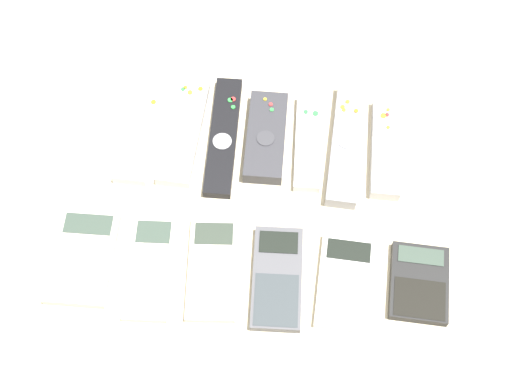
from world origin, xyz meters
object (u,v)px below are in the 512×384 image
object	(u,v)px
remote_2	(223,136)
remote_3	(266,137)
remote_6	(386,148)
calculator_4	(346,283)
remote_4	(308,142)
calculator_2	(212,269)
calculator_5	(419,283)
remote_5	(346,144)
calculator_1	(150,268)
calculator_0	(83,257)
calculator_3	(277,278)
remote_1	(184,132)
remote_0	(141,129)

from	to	relation	value
remote_2	remote_3	distance (m)	0.07
remote_6	calculator_4	distance (m)	0.24
remote_3	remote_4	world-z (taller)	remote_3
calculator_2	calculator_5	world-z (taller)	calculator_5
remote_3	calculator_2	size ratio (longest dim) A/B	0.98
remote_3	calculator_2	bearing A→B (deg)	-104.81
remote_6	remote_5	bearing A→B (deg)	179.55
calculator_1	remote_5	bearing A→B (deg)	37.48
remote_3	calculator_0	world-z (taller)	remote_3
calculator_4	calculator_5	world-z (taller)	calculator_5
calculator_0	calculator_3	bearing A→B (deg)	-1.96
remote_1	remote_6	bearing A→B (deg)	2.62
remote_0	remote_6	distance (m)	0.39
remote_2	remote_6	distance (m)	0.26
remote_2	remote_3	size ratio (longest dim) A/B	1.37
remote_6	calculator_0	bearing A→B (deg)	-152.28
remote_2	remote_5	distance (m)	0.19
remote_0	remote_5	distance (m)	0.33
remote_6	calculator_1	bearing A→B (deg)	-145.07
remote_6	calculator_3	xyz separation A→B (m)	(-0.15, -0.23, -0.00)
remote_1	remote_3	size ratio (longest dim) A/B	1.22
remote_2	calculator_0	bearing A→B (deg)	-129.58
remote_2	calculator_2	world-z (taller)	remote_2
remote_4	calculator_0	xyz separation A→B (m)	(-0.31, -0.22, -0.00)
remote_0	remote_3	xyz separation A→B (m)	(0.20, 0.00, 0.00)
calculator_2	remote_1	bearing A→B (deg)	103.94
calculator_1	calculator_4	size ratio (longest dim) A/B	1.13
remote_5	calculator_4	bearing A→B (deg)	-85.25
remote_0	calculator_4	size ratio (longest dim) A/B	1.37
remote_0	remote_1	size ratio (longest dim) A/B	1.02
remote_1	calculator_4	bearing A→B (deg)	-38.04
remote_1	remote_3	bearing A→B (deg)	3.38
remote_2	calculator_1	distance (m)	0.24
remote_5	calculator_1	xyz separation A→B (m)	(-0.28, -0.23, -0.01)
calculator_3	calculator_4	size ratio (longest dim) A/B	1.09
remote_2	calculator_2	bearing A→B (deg)	-88.47
remote_1	calculator_2	world-z (taller)	remote_1
remote_0	calculator_0	size ratio (longest dim) A/B	1.34
remote_1	calculator_0	distance (m)	0.25
calculator_2	remote_3	bearing A→B (deg)	71.62
remote_0	remote_2	xyz separation A→B (m)	(0.13, -0.00, -0.00)
calculator_2	calculator_3	bearing A→B (deg)	-7.50
remote_0	remote_3	distance (m)	0.20
calculator_0	calculator_2	world-z (taller)	calculator_0
remote_3	remote_0	bearing A→B (deg)	179.74
remote_2	calculator_0	world-z (taller)	remote_2
remote_2	calculator_3	xyz separation A→B (m)	(0.10, -0.23, -0.00)
calculator_0	calculator_1	bearing A→B (deg)	-4.53
remote_6	calculator_5	xyz separation A→B (m)	(0.05, -0.22, -0.00)
remote_2	calculator_0	size ratio (longest dim) A/B	1.47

